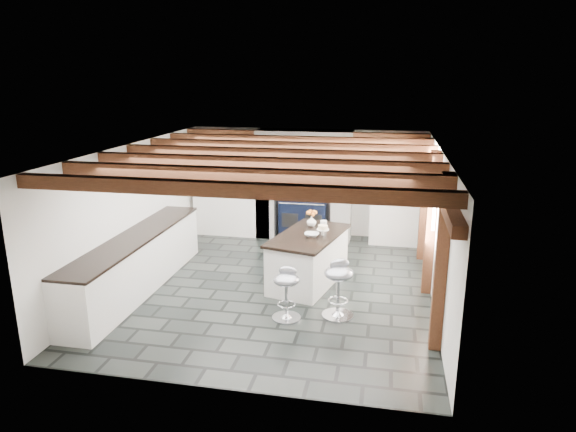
% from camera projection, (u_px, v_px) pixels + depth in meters
% --- Properties ---
extents(ground, '(6.00, 6.00, 0.00)m').
position_uv_depth(ground, '(278.00, 285.00, 8.59)').
color(ground, black).
rests_on(ground, ground).
extents(room_shell, '(6.00, 6.03, 6.00)m').
position_uv_depth(room_shell, '(262.00, 202.00, 9.76)').
color(room_shell, white).
rests_on(room_shell, ground).
extents(range_cooker, '(1.00, 0.63, 0.99)m').
position_uv_depth(range_cooker, '(304.00, 216.00, 11.00)').
color(range_cooker, black).
rests_on(range_cooker, ground).
extents(kitchen_island, '(1.28, 1.90, 1.14)m').
position_uv_depth(kitchen_island, '(309.00, 258.00, 8.59)').
color(kitchen_island, white).
rests_on(kitchen_island, ground).
extents(bar_stool_near, '(0.55, 0.55, 0.86)m').
position_uv_depth(bar_stool_near, '(338.00, 282.00, 7.35)').
color(bar_stool_near, silver).
rests_on(bar_stool_near, ground).
extents(bar_stool_far, '(0.42, 0.42, 0.77)m').
position_uv_depth(bar_stool_far, '(287.00, 288.00, 7.30)').
color(bar_stool_far, silver).
rests_on(bar_stool_far, ground).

